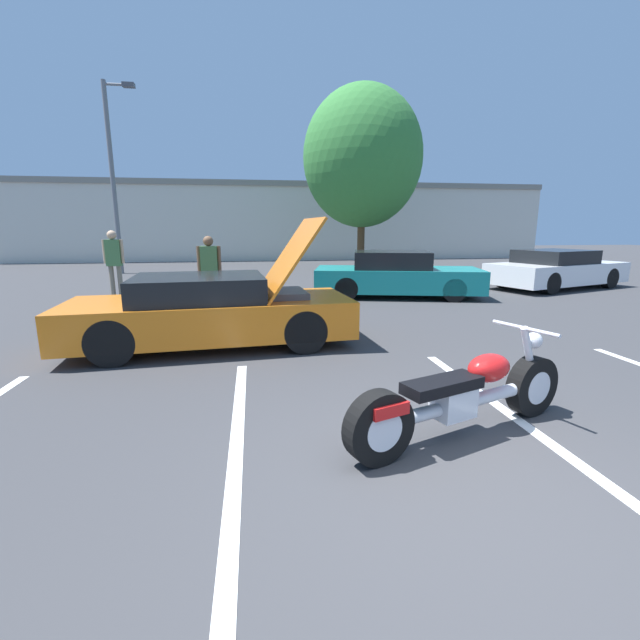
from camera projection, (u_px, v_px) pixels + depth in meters
ground_plane at (477, 514)px, 2.81m from camera, size 80.00×80.00×0.00m
parking_stripe_middle at (234, 475)px, 3.26m from camera, size 0.12×5.30×0.01m
parking_stripe_back at (556, 447)px, 3.67m from camera, size 0.12×5.30×0.01m
far_building at (275, 219)px, 25.83m from camera, size 32.00×4.20×4.40m
light_pole at (114, 171)px, 16.79m from camera, size 1.21×0.28×7.31m
tree_background at (362, 158)px, 18.16m from camera, size 5.05×5.05×7.67m
motorcycle at (464, 397)px, 3.81m from camera, size 2.40×1.09×0.94m
show_car_hood_open at (213, 311)px, 6.74m from camera, size 4.44×2.05×2.00m
parked_car_right_row at (556, 270)px, 13.29m from camera, size 4.85×3.13×1.18m
parked_car_left_row at (396, 275)px, 11.61m from camera, size 4.68×2.75×1.23m
spectator_near_motorcycle at (209, 267)px, 9.46m from camera, size 0.52×0.22×1.67m
spectator_by_show_car at (114, 258)px, 11.20m from camera, size 0.52×0.23×1.78m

